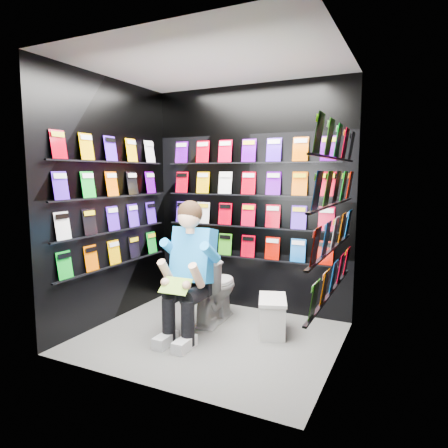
% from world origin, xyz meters
% --- Properties ---
extents(floor, '(2.40, 2.40, 0.00)m').
position_xyz_m(floor, '(0.00, 0.00, 0.00)').
color(floor, '#565654').
rests_on(floor, ground).
extents(ceiling, '(2.40, 2.40, 0.00)m').
position_xyz_m(ceiling, '(0.00, 0.00, 2.60)').
color(ceiling, white).
rests_on(ceiling, floor).
extents(wall_back, '(2.40, 0.04, 2.60)m').
position_xyz_m(wall_back, '(0.00, 1.00, 1.30)').
color(wall_back, black).
rests_on(wall_back, floor).
extents(wall_front, '(2.40, 0.04, 2.60)m').
position_xyz_m(wall_front, '(0.00, -1.00, 1.30)').
color(wall_front, black).
rests_on(wall_front, floor).
extents(wall_left, '(0.04, 2.00, 2.60)m').
position_xyz_m(wall_left, '(-1.20, 0.00, 1.30)').
color(wall_left, black).
rests_on(wall_left, floor).
extents(wall_right, '(0.04, 2.00, 2.60)m').
position_xyz_m(wall_right, '(1.20, 0.00, 1.30)').
color(wall_right, black).
rests_on(wall_right, floor).
extents(comics_back, '(2.10, 0.06, 1.37)m').
position_xyz_m(comics_back, '(0.00, 0.97, 1.31)').
color(comics_back, '#BC0C00').
rests_on(comics_back, wall_back).
extents(comics_left, '(0.06, 1.70, 1.37)m').
position_xyz_m(comics_left, '(-1.17, 0.00, 1.31)').
color(comics_left, '#BC0C00').
rests_on(comics_left, wall_left).
extents(comics_right, '(0.06, 1.70, 1.37)m').
position_xyz_m(comics_right, '(1.17, 0.00, 1.31)').
color(comics_right, '#BC0C00').
rests_on(comics_right, wall_right).
extents(toilet, '(0.46, 0.77, 0.73)m').
position_xyz_m(toilet, '(-0.18, 0.42, 0.37)').
color(toilet, white).
rests_on(toilet, floor).
extents(longbox, '(0.38, 0.50, 0.33)m').
position_xyz_m(longbox, '(0.52, 0.37, 0.17)').
color(longbox, silver).
rests_on(longbox, floor).
extents(longbox_lid, '(0.41, 0.53, 0.03)m').
position_xyz_m(longbox_lid, '(0.52, 0.37, 0.35)').
color(longbox_lid, silver).
rests_on(longbox_lid, longbox).
extents(reader, '(0.59, 0.83, 1.47)m').
position_xyz_m(reader, '(-0.18, 0.04, 0.79)').
color(reader, blue).
rests_on(reader, toilet).
extents(held_comic, '(0.29, 0.18, 0.12)m').
position_xyz_m(held_comic, '(-0.18, -0.31, 0.58)').
color(held_comic, green).
rests_on(held_comic, reader).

